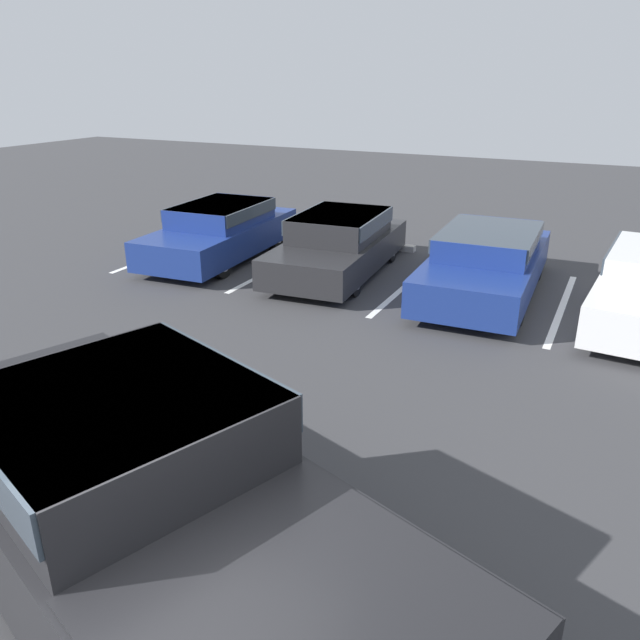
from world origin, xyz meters
TOP-DOWN VIEW (x-y plane):
  - stall_stripe_a at (-6.94, 9.09)m, footprint 0.12×4.07m
  - stall_stripe_b at (-3.99, 9.09)m, footprint 0.12×4.07m
  - stall_stripe_c at (-1.05, 9.09)m, footprint 0.12×4.07m
  - stall_stripe_d at (1.89, 9.09)m, footprint 0.12×4.07m
  - pickup_truck at (-0.22, 0.55)m, footprint 5.92×3.85m
  - parked_sedan_a at (-5.50, 9.10)m, footprint 2.05×4.48m
  - parked_sedan_b at (-2.63, 9.25)m, footprint 2.11×4.47m
  - parked_sedan_c at (0.43, 9.26)m, footprint 2.01×4.75m
  - wheel_stop_curb at (-2.63, 11.53)m, footprint 1.86×0.20m

SIDE VIEW (x-z plane):
  - stall_stripe_a at x=-6.94m, z-range 0.00..0.01m
  - stall_stripe_b at x=-3.99m, z-range 0.00..0.01m
  - stall_stripe_c at x=-1.05m, z-range 0.00..0.01m
  - stall_stripe_d at x=1.89m, z-range 0.00..0.01m
  - wheel_stop_curb at x=-2.63m, z-range 0.00..0.14m
  - parked_sedan_c at x=0.43m, z-range 0.04..1.27m
  - parked_sedan_a at x=-5.50m, z-range 0.04..1.28m
  - parked_sedan_b at x=-2.63m, z-range 0.04..1.29m
  - pickup_truck at x=-0.22m, z-range 0.00..1.77m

